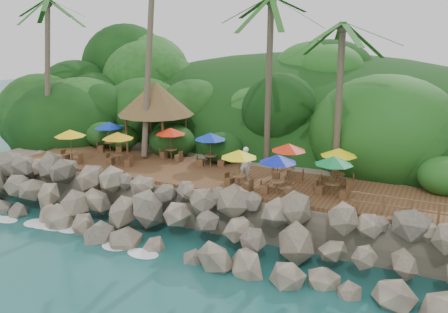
% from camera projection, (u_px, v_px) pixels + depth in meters
% --- Properties ---
extents(ground, '(140.00, 140.00, 0.00)m').
position_uv_depth(ground, '(167.00, 259.00, 21.99)').
color(ground, '#19514F').
rests_on(ground, ground).
extents(land_base, '(32.00, 25.20, 2.10)m').
position_uv_depth(land_base, '(283.00, 155.00, 35.60)').
color(land_base, gray).
rests_on(land_base, ground).
extents(jungle_hill, '(44.80, 28.00, 15.40)m').
position_uv_depth(jungle_hill, '(310.00, 147.00, 42.38)').
color(jungle_hill, '#143811').
rests_on(jungle_hill, ground).
extents(seawall, '(29.00, 4.00, 2.30)m').
position_uv_depth(seawall, '(188.00, 220.00, 23.42)').
color(seawall, gray).
rests_on(seawall, ground).
extents(terrace, '(26.00, 5.00, 0.20)m').
position_uv_depth(terrace, '(224.00, 177.00, 26.62)').
color(terrace, brown).
rests_on(terrace, land_base).
extents(jungle_foliage, '(44.00, 16.00, 12.00)m').
position_uv_depth(jungle_foliage, '(278.00, 172.00, 35.01)').
color(jungle_foliage, '#143811').
rests_on(jungle_foliage, ground).
extents(foam_line, '(25.20, 0.80, 0.06)m').
position_uv_depth(foam_line, '(170.00, 255.00, 22.24)').
color(foam_line, white).
rests_on(foam_line, ground).
extents(palapa, '(5.02, 5.02, 4.60)m').
position_uv_depth(palapa, '(155.00, 98.00, 31.21)').
color(palapa, brown).
rests_on(palapa, ground).
extents(dining_clusters, '(17.59, 4.98, 2.03)m').
position_uv_depth(dining_clusters, '(207.00, 144.00, 26.52)').
color(dining_clusters, brown).
rests_on(dining_clusters, terrace).
extents(waiter, '(0.69, 0.47, 1.83)m').
position_uv_depth(waiter, '(246.00, 163.00, 25.64)').
color(waiter, white).
rests_on(waiter, terrace).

